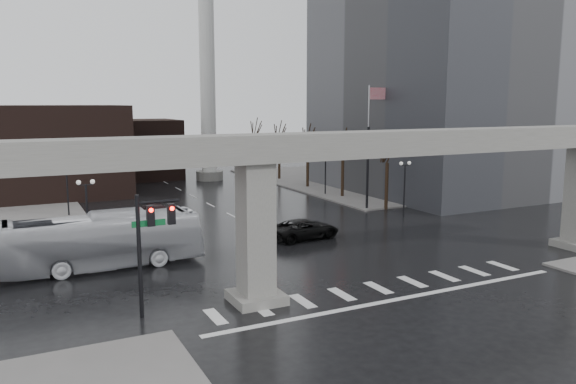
% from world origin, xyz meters
% --- Properties ---
extents(ground, '(160.00, 160.00, 0.00)m').
position_xyz_m(ground, '(0.00, 0.00, 0.00)').
color(ground, black).
rests_on(ground, ground).
extents(sidewalk_ne, '(28.00, 36.00, 0.15)m').
position_xyz_m(sidewalk_ne, '(26.00, 36.00, 0.07)').
color(sidewalk_ne, slate).
rests_on(sidewalk_ne, ground).
extents(elevated_guideway, '(48.00, 2.60, 8.70)m').
position_xyz_m(elevated_guideway, '(1.26, 0.00, 6.88)').
color(elevated_guideway, gray).
rests_on(elevated_guideway, ground).
extents(office_tower, '(22.00, 26.00, 42.00)m').
position_xyz_m(office_tower, '(28.00, 26.00, 21.00)').
color(office_tower, slate).
rests_on(office_tower, ground).
extents(building_far_left, '(16.00, 14.00, 10.00)m').
position_xyz_m(building_far_left, '(-14.00, 42.00, 5.00)').
color(building_far_left, black).
rests_on(building_far_left, ground).
extents(building_far_mid, '(10.00, 10.00, 8.00)m').
position_xyz_m(building_far_mid, '(-2.00, 52.00, 4.00)').
color(building_far_mid, black).
rests_on(building_far_mid, ground).
extents(smokestack, '(3.60, 3.60, 30.00)m').
position_xyz_m(smokestack, '(6.00, 46.00, 13.35)').
color(smokestack, silver).
rests_on(smokestack, ground).
extents(signal_mast_arm, '(12.12, 0.43, 8.00)m').
position_xyz_m(signal_mast_arm, '(8.99, 18.80, 5.83)').
color(signal_mast_arm, black).
rests_on(signal_mast_arm, ground).
extents(signal_left_pole, '(2.30, 0.30, 6.00)m').
position_xyz_m(signal_left_pole, '(-12.25, 0.50, 4.07)').
color(signal_left_pole, black).
rests_on(signal_left_pole, ground).
extents(flagpole_assembly, '(2.06, 0.12, 12.00)m').
position_xyz_m(flagpole_assembly, '(15.29, 22.00, 7.53)').
color(flagpole_assembly, silver).
rests_on(flagpole_assembly, ground).
extents(lamp_right_0, '(1.22, 0.32, 5.11)m').
position_xyz_m(lamp_right_0, '(13.50, 14.00, 3.47)').
color(lamp_right_0, black).
rests_on(lamp_right_0, ground).
extents(lamp_right_1, '(1.22, 0.32, 5.11)m').
position_xyz_m(lamp_right_1, '(13.50, 28.00, 3.47)').
color(lamp_right_1, black).
rests_on(lamp_right_1, ground).
extents(lamp_right_2, '(1.22, 0.32, 5.11)m').
position_xyz_m(lamp_right_2, '(13.50, 42.00, 3.47)').
color(lamp_right_2, black).
rests_on(lamp_right_2, ground).
extents(lamp_left_0, '(1.22, 0.32, 5.11)m').
position_xyz_m(lamp_left_0, '(-13.50, 14.00, 3.47)').
color(lamp_left_0, black).
rests_on(lamp_left_0, ground).
extents(lamp_left_1, '(1.22, 0.32, 5.11)m').
position_xyz_m(lamp_left_1, '(-13.50, 28.00, 3.47)').
color(lamp_left_1, black).
rests_on(lamp_left_1, ground).
extents(lamp_left_2, '(1.22, 0.32, 5.11)m').
position_xyz_m(lamp_left_2, '(-13.50, 42.00, 3.47)').
color(lamp_left_2, black).
rests_on(lamp_left_2, ground).
extents(tree_right_0, '(1.09, 1.58, 7.50)m').
position_xyz_m(tree_right_0, '(14.53, 18.02, 2.79)').
color(tree_right_0, black).
rests_on(tree_right_0, ground).
extents(tree_right_1, '(1.09, 1.61, 7.67)m').
position_xyz_m(tree_right_1, '(14.53, 26.02, 2.85)').
color(tree_right_1, black).
rests_on(tree_right_1, ground).
extents(tree_right_2, '(1.10, 1.63, 7.85)m').
position_xyz_m(tree_right_2, '(14.53, 34.02, 2.91)').
color(tree_right_2, black).
rests_on(tree_right_2, ground).
extents(tree_right_3, '(1.11, 1.66, 8.02)m').
position_xyz_m(tree_right_3, '(14.53, 42.02, 2.98)').
color(tree_right_3, black).
rests_on(tree_right_3, ground).
extents(tree_right_4, '(1.12, 1.69, 8.19)m').
position_xyz_m(tree_right_4, '(14.53, 50.02, 3.04)').
color(tree_right_4, black).
rests_on(tree_right_4, ground).
extents(pickup_truck, '(5.70, 3.01, 1.53)m').
position_xyz_m(pickup_truck, '(1.75, 11.01, 0.76)').
color(pickup_truck, black).
rests_on(pickup_truck, ground).
extents(city_bus, '(12.61, 3.08, 3.50)m').
position_xyz_m(city_bus, '(-13.32, 9.82, 1.75)').
color(city_bus, silver).
rests_on(city_bus, ground).
extents(far_car, '(2.32, 4.72, 1.55)m').
position_xyz_m(far_car, '(-6.70, 22.43, 0.78)').
color(far_car, black).
rests_on(far_car, ground).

